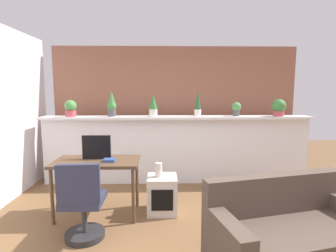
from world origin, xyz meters
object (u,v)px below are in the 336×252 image
object	(u,v)px
office_chair	(83,207)
side_cube_shelf	(162,194)
desk	(97,166)
potted_plant_0	(71,108)
potted_plant_2	(153,105)
vase_on_shelf	(159,170)
couch	(290,234)
potted_plant_5	(279,107)
potted_plant_3	(198,106)
tv_monitor	(97,147)
potted_plant_4	(236,108)
book_on_desk	(109,160)
potted_plant_1	(112,104)

from	to	relation	value
office_chair	side_cube_shelf	bearing A→B (deg)	37.96
desk	side_cube_shelf	distance (m)	0.96
potted_plant_0	potted_plant_2	distance (m)	1.42
vase_on_shelf	couch	xyz separation A→B (m)	(1.27, -1.11, -0.31)
potted_plant_5	vase_on_shelf	world-z (taller)	potted_plant_5
potted_plant_3	tv_monitor	xyz separation A→B (m)	(-1.50, -1.13, -0.49)
tv_monitor	couch	distance (m)	2.46
side_cube_shelf	potted_plant_0	bearing A→B (deg)	144.09
potted_plant_4	desk	world-z (taller)	potted_plant_4
vase_on_shelf	potted_plant_5	bearing A→B (deg)	28.29
potted_plant_3	vase_on_shelf	distance (m)	1.55
tv_monitor	potted_plant_4	bearing A→B (deg)	27.95
potted_plant_2	potted_plant_4	distance (m)	1.47
tv_monitor	book_on_desk	distance (m)	0.29
potted_plant_0	office_chair	bearing A→B (deg)	-69.01
side_cube_shelf	couch	distance (m)	1.65
potted_plant_3	couch	distance (m)	2.59
book_on_desk	potted_plant_4	bearing A→B (deg)	33.41
book_on_desk	side_cube_shelf	bearing A→B (deg)	10.80
couch	potted_plant_3	bearing A→B (deg)	104.91
potted_plant_3	tv_monitor	bearing A→B (deg)	-143.10
tv_monitor	book_on_desk	bearing A→B (deg)	-37.89
potted_plant_3	potted_plant_4	world-z (taller)	potted_plant_3
potted_plant_0	couch	distance (m)	3.74
tv_monitor	vase_on_shelf	xyz separation A→B (m)	(0.83, -0.02, -0.31)
side_cube_shelf	vase_on_shelf	xyz separation A→B (m)	(-0.04, 0.00, 0.35)
desk	tv_monitor	distance (m)	0.26
potted_plant_3	side_cube_shelf	world-z (taller)	potted_plant_3
vase_on_shelf	book_on_desk	xyz separation A→B (m)	(-0.63, -0.13, 0.17)
office_chair	book_on_desk	size ratio (longest dim) A/B	6.26
potted_plant_3	side_cube_shelf	distance (m)	1.74
potted_plant_2	book_on_desk	xyz separation A→B (m)	(-0.53, -1.26, -0.63)
potted_plant_0	couch	world-z (taller)	potted_plant_0
tv_monitor	potted_plant_0	bearing A→B (deg)	122.09
potted_plant_0	side_cube_shelf	world-z (taller)	potted_plant_0
vase_on_shelf	couch	world-z (taller)	couch
potted_plant_5	office_chair	xyz separation A→B (m)	(-2.92, -1.81, -0.98)
tv_monitor	vase_on_shelf	distance (m)	0.88
potted_plant_5	side_cube_shelf	bearing A→B (deg)	-151.10
potted_plant_1	desk	bearing A→B (deg)	-89.39
office_chair	book_on_desk	bearing A→B (deg)	70.38
tv_monitor	couch	xyz separation A→B (m)	(2.10, -1.13, -0.63)
side_cube_shelf	book_on_desk	xyz separation A→B (m)	(-0.68, -0.13, 0.52)
tv_monitor	side_cube_shelf	world-z (taller)	tv_monitor
book_on_desk	potted_plant_0	bearing A→B (deg)	125.24
potted_plant_1	side_cube_shelf	bearing A→B (deg)	-53.45
potted_plant_1	potted_plant_3	xyz separation A→B (m)	(1.50, -0.03, -0.02)
tv_monitor	office_chair	xyz separation A→B (m)	(-0.00, -0.70, -0.52)
desk	book_on_desk	xyz separation A→B (m)	(0.18, -0.07, 0.10)
potted_plant_0	potted_plant_2	size ratio (longest dim) A/B	0.76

